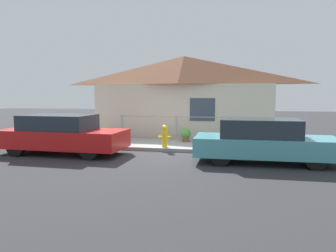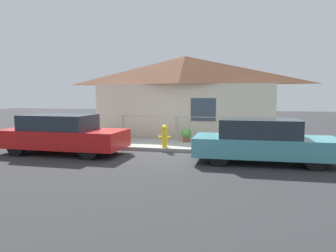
# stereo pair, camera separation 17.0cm
# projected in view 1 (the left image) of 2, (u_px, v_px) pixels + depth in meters

# --- Properties ---
(ground_plane) EXTENTS (60.00, 60.00, 0.00)m
(ground_plane) POSITION_uv_depth(u_px,v_px,m) (164.00, 152.00, 11.71)
(ground_plane) COLOR #2D2D30
(sidewalk) EXTENTS (24.00, 2.39, 0.12)m
(sidewalk) POSITION_uv_depth(u_px,v_px,m) (171.00, 145.00, 12.86)
(sidewalk) COLOR gray
(sidewalk) RESTS_ON ground_plane
(house) EXTENTS (8.54, 2.23, 3.83)m
(house) POSITION_uv_depth(u_px,v_px,m) (184.00, 74.00, 15.35)
(house) COLOR beige
(house) RESTS_ON ground_plane
(fence) EXTENTS (4.90, 0.10, 1.03)m
(fence) POSITION_uv_depth(u_px,v_px,m) (176.00, 126.00, 13.81)
(fence) COLOR #999993
(fence) RESTS_ON sidewalk
(car_left) EXTENTS (4.28, 1.77, 1.35)m
(car_left) POSITION_uv_depth(u_px,v_px,m) (62.00, 134.00, 11.23)
(car_left) COLOR red
(car_left) RESTS_ON ground_plane
(car_right) EXTENTS (4.19, 1.72, 1.32)m
(car_right) POSITION_uv_depth(u_px,v_px,m) (263.00, 141.00, 9.79)
(car_right) COLOR teal
(car_right) RESTS_ON ground_plane
(fire_hydrant) EXTENTS (0.45, 0.20, 0.82)m
(fire_hydrant) POSITION_uv_depth(u_px,v_px,m) (165.00, 136.00, 11.92)
(fire_hydrant) COLOR yellow
(fire_hydrant) RESTS_ON sidewalk
(potted_plant_near_hydrant) EXTENTS (0.42, 0.42, 0.54)m
(potted_plant_near_hydrant) POSITION_uv_depth(u_px,v_px,m) (186.00, 135.00, 13.31)
(potted_plant_near_hydrant) COLOR brown
(potted_plant_near_hydrant) RESTS_ON sidewalk
(potted_plant_by_fence) EXTENTS (0.39, 0.39, 0.49)m
(potted_plant_by_fence) POSITION_uv_depth(u_px,v_px,m) (98.00, 134.00, 13.72)
(potted_plant_by_fence) COLOR slate
(potted_plant_by_fence) RESTS_ON sidewalk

